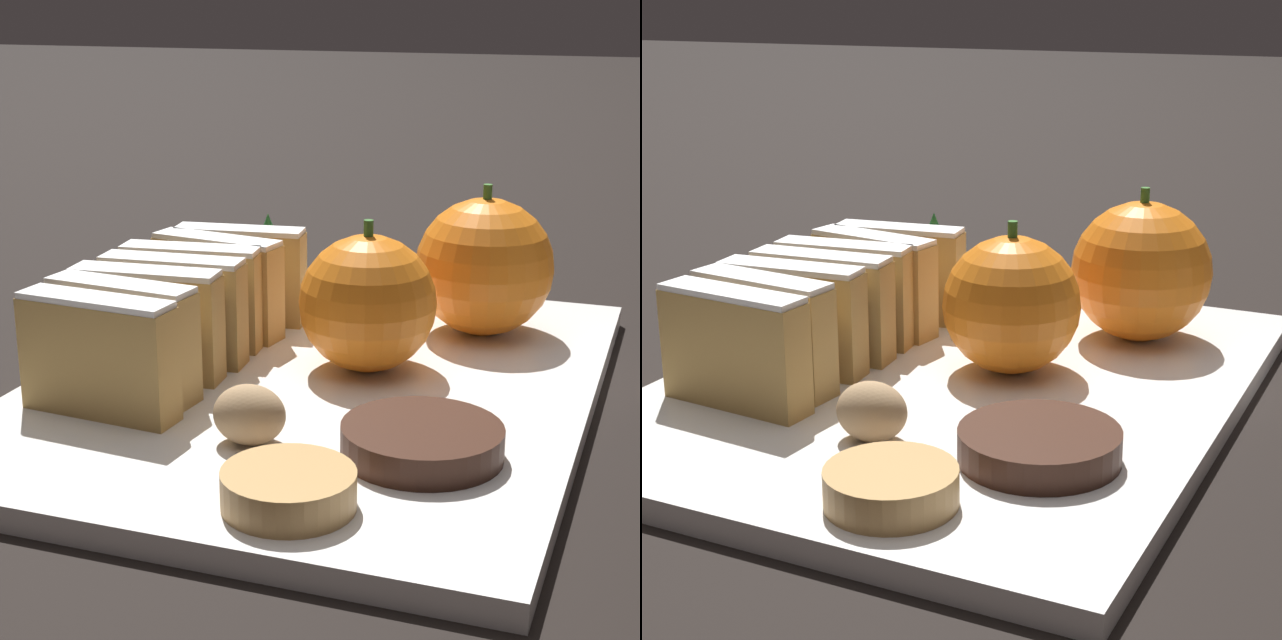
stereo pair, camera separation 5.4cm
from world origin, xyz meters
TOP-DOWN VIEW (x-y plane):
  - ground_plane at (0.00, 0.00)m, footprint 6.00×6.00m
  - serving_platter at (0.00, 0.00)m, footprint 0.27×0.36m
  - stollen_slice_front at (-0.08, -0.08)m, footprint 0.08×0.03m
  - stollen_slice_second at (-0.08, -0.06)m, footprint 0.08×0.03m
  - stollen_slice_third at (-0.08, -0.03)m, footprint 0.08×0.03m
  - stollen_slice_fourth at (-0.08, -0.01)m, footprint 0.08×0.03m
  - stollen_slice_fifth at (-0.08, 0.02)m, footprint 0.08×0.03m
  - stollen_slice_sixth at (-0.08, 0.05)m, footprint 0.08×0.03m
  - stollen_slice_back at (-0.08, 0.07)m, footprint 0.08×0.03m
  - orange_near at (0.02, 0.02)m, footprint 0.07×0.07m
  - orange_far at (0.06, 0.10)m, footprint 0.08×0.08m
  - walnut at (-0.00, -0.09)m, footprint 0.03×0.03m
  - chocolate_cookie at (0.07, -0.08)m, footprint 0.07×0.07m
  - gingerbread_cookie at (0.04, -0.14)m, footprint 0.05×0.05m
  - evergreen_sprig at (-0.08, 0.12)m, footprint 0.04×0.04m

SIDE VIEW (x-z plane):
  - ground_plane at x=0.00m, z-range 0.00..0.00m
  - serving_platter at x=0.00m, z-range 0.00..0.01m
  - chocolate_cookie at x=0.07m, z-range 0.01..0.03m
  - gingerbread_cookie at x=0.04m, z-range 0.01..0.03m
  - walnut at x=0.00m, z-range 0.01..0.04m
  - evergreen_sprig at x=-0.08m, z-range 0.01..0.07m
  - stollen_slice_front at x=-0.08m, z-range 0.01..0.07m
  - stollen_slice_second at x=-0.08m, z-range 0.01..0.07m
  - stollen_slice_third at x=-0.08m, z-range 0.01..0.07m
  - stollen_slice_fourth at x=-0.08m, z-range 0.01..0.07m
  - stollen_slice_fifth at x=-0.08m, z-range 0.01..0.07m
  - stollen_slice_sixth at x=-0.08m, z-range 0.01..0.07m
  - stollen_slice_back at x=-0.08m, z-range 0.01..0.07m
  - orange_near at x=0.02m, z-range 0.01..0.09m
  - orange_far at x=0.06m, z-range 0.01..0.10m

